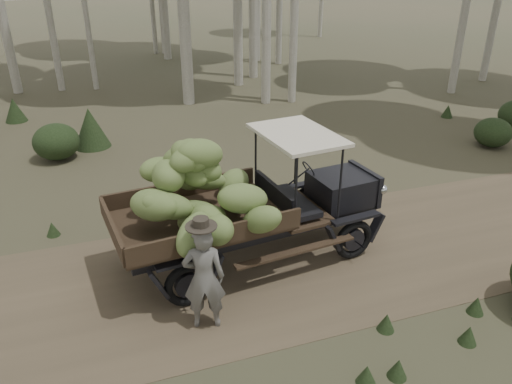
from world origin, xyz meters
TOP-DOWN VIEW (x-y plane):
  - ground at (0.00, 0.00)m, footprint 120.00×120.00m
  - dirt_track at (0.00, 0.00)m, footprint 70.00×4.00m
  - banana_truck at (-0.02, 0.29)m, footprint 5.24×2.75m
  - farmer at (-0.79, -1.10)m, footprint 0.71×0.56m
  - undergrowth at (-0.22, -1.59)m, footprint 24.79×22.38m

SIDE VIEW (x-z plane):
  - ground at x=0.00m, z-range 0.00..0.00m
  - dirt_track at x=0.00m, z-range 0.00..0.01m
  - undergrowth at x=-0.22m, z-range -0.15..1.23m
  - farmer at x=-0.79m, z-range -0.05..1.81m
  - banana_truck at x=-0.02m, z-range 0.14..2.77m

